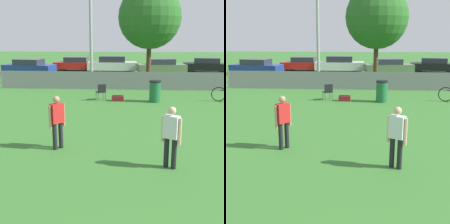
# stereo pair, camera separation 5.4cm
# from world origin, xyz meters

# --- Properties ---
(fence_backline) EXTENTS (18.18, 0.07, 1.21)m
(fence_backline) POSITION_xyz_m (0.00, 18.00, 0.55)
(fence_backline) COLOR gray
(fence_backline) RESTS_ON ground_plane
(tree_near_pole) EXTENTS (4.36, 4.36, 6.65)m
(tree_near_pole) POSITION_xyz_m (0.32, 21.51, 4.46)
(tree_near_pole) COLOR #4C331E
(tree_near_pole) RESTS_ON ground_plane
(player_receiver_white) EXTENTS (0.48, 0.38, 1.60)m
(player_receiver_white) POSITION_xyz_m (0.17, 6.47, 0.91)
(player_receiver_white) COLOR black
(player_receiver_white) RESTS_ON ground_plane
(player_defender_red) EXTENTS (0.42, 0.42, 1.60)m
(player_defender_red) POSITION_xyz_m (-2.99, 7.64, 0.91)
(player_defender_red) COLOR black
(player_defender_red) RESTS_ON ground_plane
(folding_chair_sideline) EXTENTS (0.57, 0.57, 0.84)m
(folding_chair_sideline) POSITION_xyz_m (-2.41, 14.74, 0.49)
(folding_chair_sideline) COLOR #333338
(folding_chair_sideline) RESTS_ON ground_plane
(trash_bin) EXTENTS (0.59, 0.59, 1.08)m
(trash_bin) POSITION_xyz_m (0.33, 14.49, 0.54)
(trash_bin) COLOR #1E6638
(trash_bin) RESTS_ON ground_plane
(gear_bag_sideline) EXTENTS (0.60, 0.33, 0.29)m
(gear_bag_sideline) POSITION_xyz_m (-1.54, 14.61, 0.14)
(gear_bag_sideline) COLOR maroon
(gear_bag_sideline) RESTS_ON ground_plane
(parked_car_blue) EXTENTS (4.50, 2.46, 1.29)m
(parked_car_blue) POSITION_xyz_m (-9.59, 25.06, 0.64)
(parked_car_blue) COLOR black
(parked_car_blue) RESTS_ON ground_plane
(parked_car_red) EXTENTS (4.04, 1.81, 1.29)m
(parked_car_red) POSITION_xyz_m (-6.02, 27.78, 0.64)
(parked_car_red) COLOR black
(parked_car_red) RESTS_ON ground_plane
(parked_car_white) EXTENTS (4.42, 1.72, 1.41)m
(parked_car_white) POSITION_xyz_m (-2.65, 27.32, 0.68)
(parked_car_white) COLOR black
(parked_car_white) RESTS_ON ground_plane
(parked_car_olive) EXTENTS (4.25, 2.38, 1.30)m
(parked_car_olive) POSITION_xyz_m (1.64, 25.99, 0.65)
(parked_car_olive) COLOR black
(parked_car_olive) RESTS_ON ground_plane
(parked_car_dark) EXTENTS (4.39, 2.38, 1.29)m
(parked_car_dark) POSITION_xyz_m (5.75, 27.43, 0.64)
(parked_car_dark) COLOR black
(parked_car_dark) RESTS_ON ground_plane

